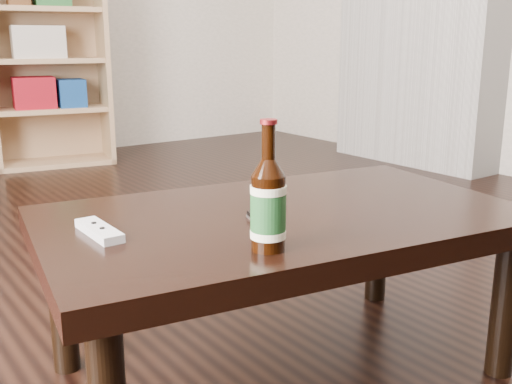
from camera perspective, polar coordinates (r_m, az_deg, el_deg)
floor at (r=2.02m, az=-2.48°, el=-10.63°), size 5.00×6.00×0.01m
bookshelf at (r=4.36m, az=-19.40°, el=12.12°), size 0.82×0.49×1.42m
coffee_table at (r=1.49m, az=2.57°, el=-4.01°), size 1.26×0.87×0.44m
beer_bottle at (r=1.18m, az=1.17°, el=-1.27°), size 0.08×0.08×0.26m
phone at (r=1.39m, az=0.60°, el=-2.53°), size 0.07×0.10×0.02m
remote at (r=1.34m, az=-14.72°, el=-3.57°), size 0.05×0.17×0.02m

